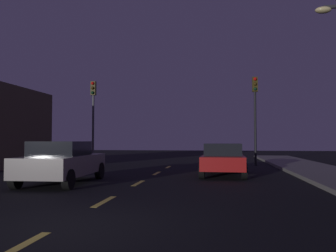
% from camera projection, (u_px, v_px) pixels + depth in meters
% --- Properties ---
extents(ground_plane, '(80.00, 80.00, 0.00)m').
position_uv_depth(ground_plane, '(142.00, 181.00, 13.18)').
color(ground_plane, black).
extents(lane_stripe_nearest, '(0.16, 1.60, 0.01)m').
position_uv_depth(lane_stripe_nearest, '(20.00, 247.00, 5.07)').
color(lane_stripe_nearest, '#EACC4C').
rests_on(lane_stripe_nearest, ground_plane).
extents(lane_stripe_second, '(0.16, 1.60, 0.01)m').
position_uv_depth(lane_stripe_second, '(104.00, 201.00, 8.83)').
color(lane_stripe_second, '#EACC4C').
rests_on(lane_stripe_second, ground_plane).
extents(lane_stripe_third, '(0.16, 1.60, 0.01)m').
position_uv_depth(lane_stripe_third, '(138.00, 183.00, 12.59)').
color(lane_stripe_third, '#EACC4C').
rests_on(lane_stripe_third, ground_plane).
extents(lane_stripe_fourth, '(0.16, 1.60, 0.01)m').
position_uv_depth(lane_stripe_fourth, '(157.00, 173.00, 16.35)').
color(lane_stripe_fourth, '#EACC4C').
rests_on(lane_stripe_fourth, ground_plane).
extents(lane_stripe_fifth, '(0.16, 1.60, 0.01)m').
position_uv_depth(lane_stripe_fifth, '(168.00, 167.00, 20.11)').
color(lane_stripe_fifth, '#EACC4C').
rests_on(lane_stripe_fifth, ground_plane).
extents(traffic_signal_left, '(0.32, 0.38, 5.33)m').
position_uv_depth(traffic_signal_left, '(93.00, 106.00, 22.91)').
color(traffic_signal_left, '#4C4C51').
rests_on(traffic_signal_left, ground_plane).
extents(traffic_signal_right, '(0.32, 0.38, 5.36)m').
position_uv_depth(traffic_signal_right, '(255.00, 104.00, 21.48)').
color(traffic_signal_right, black).
rests_on(traffic_signal_right, ground_plane).
extents(car_stopped_ahead, '(1.95, 4.53, 1.38)m').
position_uv_depth(car_stopped_ahead, '(223.00, 159.00, 15.54)').
color(car_stopped_ahead, '#B21919').
rests_on(car_stopped_ahead, ground_plane).
extents(car_adjacent_lane, '(2.06, 4.37, 1.48)m').
position_uv_depth(car_adjacent_lane, '(62.00, 162.00, 12.53)').
color(car_adjacent_lane, gray).
rests_on(car_adjacent_lane, ground_plane).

